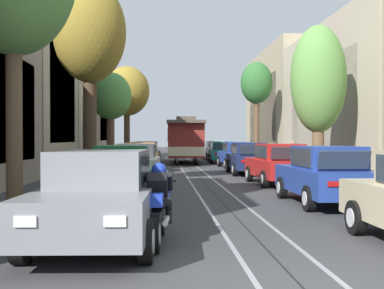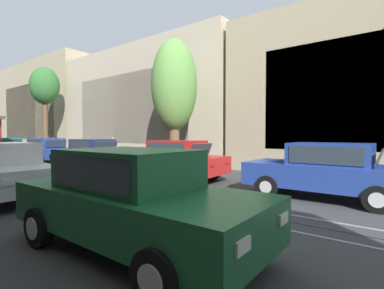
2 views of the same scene
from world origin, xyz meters
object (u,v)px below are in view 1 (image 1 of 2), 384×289
pedestrian_on_left_pavement (293,154)px  parked_car_teal_sixth_right (222,152)px  parked_car_blue_fifth_right (237,155)px  street_tree_kerb_left_second (90,36)px  parked_car_grey_near_left (100,197)px  parked_car_blue_second_right (326,175)px  parked_car_grey_fifth_left (145,154)px  street_tree_kerb_right_second (318,81)px  cable_car_trolley (185,140)px  street_tree_kerb_right_mid (256,85)px  parked_car_orange_fourth_left (141,157)px  parked_car_white_far_right (215,150)px  street_tree_kerb_left_fourth (127,92)px  parked_car_green_second_left (122,172)px  parked_car_navy_fourth_right (249,158)px  parked_car_red_mid_right (279,164)px  parked_car_white_mid_left (137,162)px  parked_car_white_sixth_left (147,151)px  street_tree_kerb_left_mid (111,98)px  motorcycle_with_rider (159,206)px

pedestrian_on_left_pavement → parked_car_teal_sixth_right: bearing=105.6°
parked_car_blue_fifth_right → street_tree_kerb_left_second: 14.02m
parked_car_grey_near_left → parked_car_blue_second_right: same height
parked_car_grey_fifth_left → street_tree_kerb_right_second: 14.21m
parked_car_blue_fifth_right → street_tree_kerb_right_second: bearing=-77.3°
cable_car_trolley → street_tree_kerb_right_mid: bearing=-16.6°
street_tree_kerb_left_second → parked_car_orange_fourth_left: bearing=76.9°
parked_car_grey_fifth_left → pedestrian_on_left_pavement: bearing=-35.6°
parked_car_white_far_right → street_tree_kerb_left_fourth: street_tree_kerb_left_fourth is taller
street_tree_kerb_right_second → cable_car_trolley: (-4.99, 15.09, -2.58)m
parked_car_orange_fourth_left → street_tree_kerb_right_second: 10.11m
parked_car_teal_sixth_right → street_tree_kerb_right_mid: 5.48m
parked_car_green_second_left → parked_car_blue_fifth_right: (5.77, 15.24, 0.00)m
parked_car_white_far_right → pedestrian_on_left_pavement: bearing=-80.6°
parked_car_green_second_left → street_tree_kerb_right_second: (7.86, 5.96, 3.45)m
parked_car_navy_fourth_right → street_tree_kerb_right_mid: street_tree_kerb_right_mid is taller
parked_car_orange_fourth_left → parked_car_navy_fourth_right: 5.72m
parked_car_red_mid_right → parked_car_white_far_right: 22.81m
parked_car_white_mid_left → parked_car_white_sixth_left: 17.42m
parked_car_red_mid_right → parked_car_white_mid_left: bearing=162.9°
parked_car_orange_fourth_left → street_tree_kerb_left_fourth: street_tree_kerb_left_fourth is taller
street_tree_kerb_left_second → parked_car_green_second_left: bearing=-70.1°
street_tree_kerb_left_mid → motorcycle_with_rider: (3.02, -21.28, -3.55)m
parked_car_grey_fifth_left → parked_car_navy_fourth_right: 9.37m
cable_car_trolley → street_tree_kerb_left_fourth: bearing=146.5°
parked_car_blue_second_right → parked_car_grey_near_left: bearing=-139.6°
parked_car_white_sixth_left → street_tree_kerb_left_mid: bearing=-103.0°
street_tree_kerb_right_second → motorcycle_with_rider: 14.51m
parked_car_grey_fifth_left → parked_car_blue_fifth_right: 6.07m
parked_car_white_mid_left → cable_car_trolley: (2.73, 15.27, 0.86)m
pedestrian_on_left_pavement → parked_car_orange_fourth_left: bearing=-179.3°
parked_car_white_sixth_left → parked_car_grey_near_left: bearing=-89.8°
parked_car_white_mid_left → parked_car_navy_fourth_right: same height
parked_car_white_sixth_left → motorcycle_with_rider: size_ratio=2.20×
parked_car_white_far_right → street_tree_kerb_left_fourth: 9.10m
parked_car_blue_fifth_right → street_tree_kerb_right_mid: size_ratio=0.61×
parked_car_red_mid_right → parked_car_blue_fifth_right: size_ratio=1.00×
street_tree_kerb_right_mid → cable_car_trolley: street_tree_kerb_right_mid is taller
parked_car_grey_fifth_left → motorcycle_with_rider: (1.05, -23.73, -0.15)m
parked_car_red_mid_right → pedestrian_on_left_pavement: size_ratio=2.67×
parked_car_orange_fourth_left → cable_car_trolley: size_ratio=0.48×
street_tree_kerb_left_second → parked_car_white_far_right: bearing=72.1°
parked_car_white_sixth_left → cable_car_trolley: 3.66m
parked_car_teal_sixth_right → motorcycle_with_rider: size_ratio=2.22×
motorcycle_with_rider → parked_car_white_sixth_left: bearing=92.1°
parked_car_orange_fourth_left → parked_car_white_sixth_left: 11.81m
parked_car_red_mid_right → parked_car_navy_fourth_right: 5.65m
parked_car_white_mid_left → parked_car_red_mid_right: 5.83m
parked_car_white_sixth_left → street_tree_kerb_right_second: size_ratio=0.66×
parked_car_grey_near_left → parked_car_navy_fourth_right: size_ratio=1.01×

